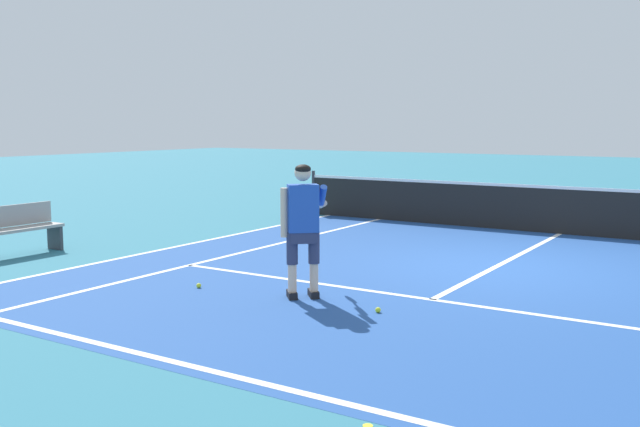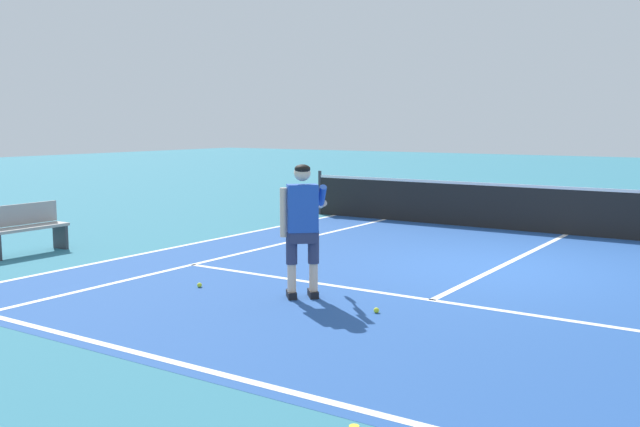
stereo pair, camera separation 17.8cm
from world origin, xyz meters
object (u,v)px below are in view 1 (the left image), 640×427
courtside_bench (20,228)px  tennis_ball_near_feet (378,310)px  tennis_ball_by_baseline (199,286)px  tennis_player (303,221)px

courtside_bench → tennis_ball_near_feet: bearing=-0.6°
courtside_bench → tennis_ball_by_baseline: bearing=-3.3°
tennis_ball_near_feet → tennis_ball_by_baseline: (-2.65, -0.18, 0.00)m
tennis_ball_near_feet → tennis_player: bearing=173.4°
tennis_ball_by_baseline → courtside_bench: size_ratio=0.05×
tennis_ball_near_feet → courtside_bench: size_ratio=0.05×
tennis_ball_near_feet → courtside_bench: 6.90m
tennis_player → courtside_bench: size_ratio=1.22×
tennis_player → tennis_ball_by_baseline: (-1.50, -0.31, -0.96)m
tennis_player → tennis_ball_by_baseline: size_ratio=25.95×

